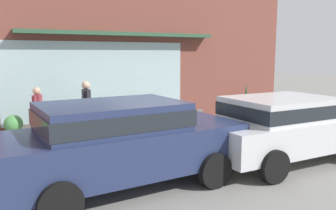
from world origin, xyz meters
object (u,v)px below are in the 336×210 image
at_px(fire_hydrant, 114,130).
at_px(pedestrian_with_handbag, 87,107).
at_px(parked_car_navy, 120,139).
at_px(parked_car_silver, 284,124).
at_px(potted_plant_by_entrance, 148,113).
at_px(potted_plant_near_hydrant, 127,118).
at_px(potted_plant_trailing_edge, 14,127).
at_px(potted_plant_window_center, 60,121).
at_px(potted_plant_corner_tall, 91,122).
at_px(pedestrian_passerby, 38,111).
at_px(potted_plant_window_right, 246,101).

distance_m(fire_hydrant, pedestrian_with_handbag, 1.06).
bearing_deg(parked_car_navy, parked_car_silver, -6.25).
distance_m(potted_plant_by_entrance, potted_plant_near_hydrant, 0.94).
bearing_deg(potted_plant_by_entrance, potted_plant_trailing_edge, -177.68).
distance_m(potted_plant_by_entrance, potted_plant_window_center, 2.95).
distance_m(potted_plant_by_entrance, potted_plant_trailing_edge, 4.24).
height_order(pedestrian_with_handbag, potted_plant_corner_tall, pedestrian_with_handbag).
height_order(pedestrian_passerby, potted_plant_by_entrance, pedestrian_passerby).
relative_size(pedestrian_with_handbag, parked_car_navy, 0.37).
distance_m(parked_car_silver, potted_plant_corner_tall, 5.73).
distance_m(fire_hydrant, pedestrian_passerby, 2.18).
distance_m(potted_plant_window_right, potted_plant_window_center, 7.04).
bearing_deg(pedestrian_with_handbag, potted_plant_by_entrance, -60.40).
bearing_deg(pedestrian_with_handbag, pedestrian_passerby, 74.03).
height_order(fire_hydrant, potted_plant_trailing_edge, fire_hydrant).
relative_size(potted_plant_by_entrance, potted_plant_trailing_edge, 1.10).
bearing_deg(parked_car_navy, potted_plant_window_center, 89.44).
distance_m(fire_hydrant, parked_car_silver, 4.42).
distance_m(potted_plant_window_right, potted_plant_corner_tall, 6.17).
height_order(potted_plant_corner_tall, potted_plant_near_hydrant, potted_plant_corner_tall).
height_order(potted_plant_near_hydrant, potted_plant_window_center, potted_plant_window_center).
relative_size(pedestrian_with_handbag, potted_plant_trailing_edge, 2.25).
xyz_separation_m(fire_hydrant, potted_plant_window_right, (5.93, 1.53, 0.22)).
distance_m(pedestrian_with_handbag, potted_plant_corner_tall, 1.07).
bearing_deg(potted_plant_by_entrance, potted_plant_window_center, -177.80).
bearing_deg(potted_plant_window_right, potted_plant_trailing_edge, 179.26).
relative_size(pedestrian_with_handbag, potted_plant_window_right, 1.32).
relative_size(pedestrian_with_handbag, pedestrian_passerby, 1.10).
bearing_deg(potted_plant_trailing_edge, potted_plant_corner_tall, -3.88).
bearing_deg(potted_plant_by_entrance, parked_car_silver, -77.29).
bearing_deg(pedestrian_with_handbag, potted_plant_window_right, -78.11).
xyz_separation_m(potted_plant_by_entrance, potted_plant_corner_tall, (-2.08, -0.32, -0.04)).
distance_m(pedestrian_passerby, potted_plant_near_hydrant, 2.82).
bearing_deg(potted_plant_near_hydrant, parked_car_navy, -112.64).
height_order(potted_plant_by_entrance, potted_plant_corner_tall, potted_plant_by_entrance).
height_order(pedestrian_passerby, potted_plant_window_center, pedestrian_passerby).
height_order(potted_plant_corner_tall, potted_plant_window_center, potted_plant_window_center).
bearing_deg(pedestrian_passerby, fire_hydrant, 81.97).
bearing_deg(potted_plant_near_hydrant, parked_car_silver, -66.79).
xyz_separation_m(pedestrian_with_handbag, potted_plant_trailing_edge, (-1.83, 0.96, -0.59)).
relative_size(pedestrian_passerby, parked_car_navy, 0.34).
distance_m(parked_car_silver, potted_plant_by_entrance, 5.18).
height_order(parked_car_navy, potted_plant_trailing_edge, parked_car_navy).
relative_size(potted_plant_window_center, potted_plant_trailing_edge, 1.15).
bearing_deg(potted_plant_window_right, potted_plant_near_hydrant, -179.62).
height_order(parked_car_navy, potted_plant_corner_tall, parked_car_navy).
bearing_deg(fire_hydrant, potted_plant_corner_tall, 98.81).
xyz_separation_m(fire_hydrant, potted_plant_trailing_edge, (-2.40, 1.64, 0.01)).
bearing_deg(potted_plant_window_center, potted_plant_window_right, -1.35).
distance_m(potted_plant_corner_tall, potted_plant_near_hydrant, 1.19).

